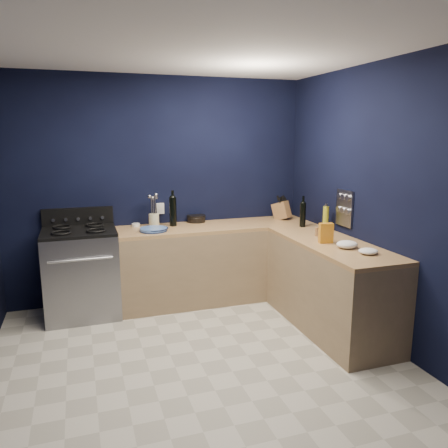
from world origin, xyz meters
name	(u,v)px	position (x,y,z in m)	size (l,w,h in m)	color
floor	(200,364)	(0.00, 0.00, -0.01)	(3.50, 3.50, 0.02)	#B8B2A1
ceiling	(196,43)	(0.00, 0.00, 2.61)	(3.50, 3.50, 0.02)	silver
wall_back	(159,190)	(0.00, 1.76, 1.30)	(3.50, 0.02, 2.60)	black
wall_right	(381,205)	(1.76, 0.00, 1.30)	(0.02, 3.50, 2.60)	black
wall_front	(304,286)	(0.00, -1.76, 1.30)	(3.50, 0.02, 2.60)	black
cab_back	(216,264)	(0.60, 1.44, 0.43)	(2.30, 0.63, 0.86)	#8B7151
top_back	(216,227)	(0.60, 1.44, 0.88)	(2.30, 0.63, 0.04)	brown
cab_right	(330,287)	(1.44, 0.29, 0.43)	(0.63, 1.67, 0.86)	#8B7151
top_right	(332,244)	(1.44, 0.29, 0.88)	(0.63, 1.67, 0.04)	brown
gas_range	(82,274)	(-0.93, 1.42, 0.46)	(0.76, 0.66, 0.92)	gray
oven_door	(82,284)	(-0.93, 1.10, 0.45)	(0.59, 0.02, 0.42)	black
cooktop	(79,231)	(-0.93, 1.42, 0.94)	(0.76, 0.66, 0.03)	black
backguard	(78,217)	(-0.93, 1.72, 1.04)	(0.76, 0.06, 0.20)	black
spice_panel	(344,208)	(1.74, 0.55, 1.18)	(0.02, 0.28, 0.38)	gray
wall_outlet	(160,208)	(0.00, 1.74, 1.08)	(0.09, 0.02, 0.13)	white
plate_stack	(153,230)	(-0.15, 1.33, 0.92)	(0.30, 0.30, 0.04)	#3A5B9F
ramekin	(136,225)	(-0.31, 1.65, 0.92)	(0.09, 0.09, 0.03)	white
utensil_crock	(154,220)	(-0.10, 1.59, 0.97)	(0.12, 0.12, 0.15)	beige
wine_bottle_back	(173,212)	(0.11, 1.55, 1.07)	(0.08, 0.08, 0.33)	black
lemon_basket	(196,218)	(0.42, 1.69, 0.94)	(0.22, 0.22, 0.08)	black
knife_block	(281,211)	(1.48, 1.53, 1.01)	(0.12, 0.19, 0.21)	brown
wine_bottle_right	(303,215)	(1.51, 1.03, 1.04)	(0.07, 0.07, 0.28)	black
oil_bottle	(326,219)	(1.65, 0.77, 1.04)	(0.06, 0.06, 0.27)	#A1A223
spice_jar_near	(317,232)	(1.43, 0.57, 0.95)	(0.04, 0.04, 0.09)	olive
spice_jar_far	(320,234)	(1.41, 0.47, 0.94)	(0.05, 0.05, 0.09)	olive
crouton_bag	(326,233)	(1.36, 0.28, 1.00)	(0.13, 0.06, 0.20)	#A51E11
towel_front	(347,244)	(1.44, 0.04, 0.94)	(0.20, 0.17, 0.07)	white
towel_end	(368,251)	(1.50, -0.20, 0.93)	(0.17, 0.16, 0.05)	white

